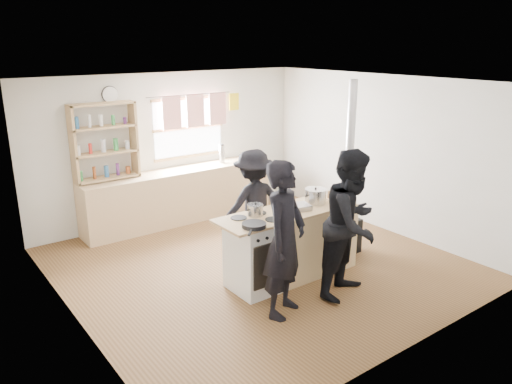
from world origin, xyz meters
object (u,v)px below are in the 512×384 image
flue_heater (346,210)px  person_near_right (352,224)px  stockpot_stove (255,210)px  stockpot_counter (315,196)px  cooking_island (292,243)px  roast_tray (296,207)px  skillet_greens (254,225)px  person_near_left (285,240)px  thermos (222,154)px  person_far (254,204)px  bread_board (336,196)px

flue_heater → person_near_right: bearing=-134.2°
stockpot_stove → stockpot_counter: stockpot_counter is taller
cooking_island → roast_tray: size_ratio=4.80×
roast_tray → flue_heater: (1.13, 0.17, -0.32)m
cooking_island → skillet_greens: bearing=-165.1°
skillet_greens → flue_heater: 1.98m
skillet_greens → stockpot_counter: size_ratio=1.39×
cooking_island → person_near_left: size_ratio=1.10×
stockpot_stove → roast_tray: bearing=-13.4°
thermos → stockpot_counter: (-0.30, -2.74, -0.03)m
person_near_left → stockpot_stove: bearing=51.4°
thermos → person_far: (-0.73, -1.94, -0.28)m
stockpot_stove → bread_board: size_ratio=0.66×
flue_heater → person_near_right: flue_heater is taller
thermos → bread_board: bearing=-89.2°
stockpot_counter → person_near_right: 0.82m
skillet_greens → bread_board: (1.52, 0.18, 0.02)m
flue_heater → person_near_left: bearing=-156.5°
cooking_island → stockpot_counter: (0.41, 0.03, 0.56)m
thermos → cooking_island: bearing=-104.4°
person_near_right → stockpot_counter: bearing=62.2°
skillet_greens → stockpot_stove: size_ratio=2.01×
roast_tray → person_near_left: size_ratio=0.23×
bread_board → person_far: (-0.77, 0.85, -0.20)m
stockpot_stove → person_far: size_ratio=0.13×
bread_board → person_near_right: bearing=-123.2°
thermos → person_near_left: size_ratio=0.18×
flue_heater → person_far: bearing=150.0°
person_near_right → bread_board: bearing=39.5°
roast_tray → bread_board: 0.73m
thermos → stockpot_stove: bearing=-114.9°
person_near_left → roast_tray: bearing=14.7°
cooking_island → stockpot_counter: bearing=4.5°
cooking_island → person_far: (-0.02, 0.83, 0.32)m
flue_heater → person_near_right: 1.29m
flue_heater → roast_tray: bearing=-171.4°
thermos → person_near_right: 3.56m
thermos → cooking_island: thermos is taller
skillet_greens → stockpot_stove: bearing=51.5°
skillet_greens → roast_tray: roast_tray is taller
bread_board → flue_heater: size_ratio=0.12×
skillet_greens → person_near_left: bearing=-78.1°
stockpot_stove → person_near_left: person_near_left is taller
stockpot_stove → stockpot_counter: (0.94, -0.07, 0.02)m
cooking_island → stockpot_stove: stockpot_stove is taller
roast_tray → skillet_greens: bearing=-167.1°
bread_board → flue_heater: 0.55m
skillet_greens → person_near_left: person_near_left is taller
bread_board → person_far: bearing=132.0°
stockpot_counter → bread_board: 0.34m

